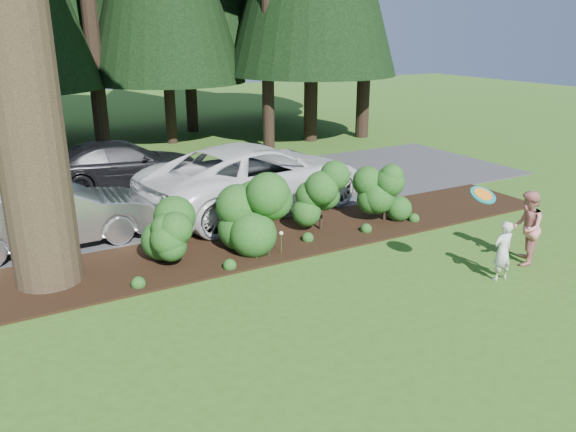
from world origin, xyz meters
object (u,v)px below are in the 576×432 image
object	(u,v)px
adult	(526,228)
child	(503,251)
car_dark_suv	(123,164)
frisbee	(483,195)
car_white_suv	(257,176)
car_silver_wagon	(51,214)

from	to	relation	value
adult	child	bearing A→B (deg)	-22.03
car_dark_suv	frisbee	bearing A→B (deg)	-155.85
child	adult	world-z (taller)	adult
frisbee	adult	bearing A→B (deg)	10.23
child	frisbee	world-z (taller)	frisbee
adult	frisbee	bearing A→B (deg)	-29.29
car_dark_suv	child	size ratio (longest dim) A/B	3.95
car_white_suv	frisbee	size ratio (longest dim) A/B	13.12
adult	frisbee	distance (m)	2.11
car_white_suv	frisbee	xyz separation A→B (m)	(1.41, -6.46, 0.93)
car_silver_wagon	car_white_suv	xyz separation A→B (m)	(5.29, 0.28, 0.14)
car_dark_suv	adult	world-z (taller)	adult
child	adult	bearing A→B (deg)	-158.83
car_silver_wagon	frisbee	bearing A→B (deg)	-134.61
child	car_silver_wagon	bearing A→B (deg)	-36.24
car_silver_wagon	car_white_suv	distance (m)	5.30
car_white_suv	car_dark_suv	bearing A→B (deg)	22.72
car_white_suv	child	bearing A→B (deg)	-171.60
child	frisbee	xyz separation A→B (m)	(-0.72, 0.02, 1.24)
car_silver_wagon	car_white_suv	world-z (taller)	car_white_suv
car_silver_wagon	child	world-z (taller)	car_silver_wagon
car_white_suv	adult	xyz separation A→B (m)	(3.20, -6.14, -0.13)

